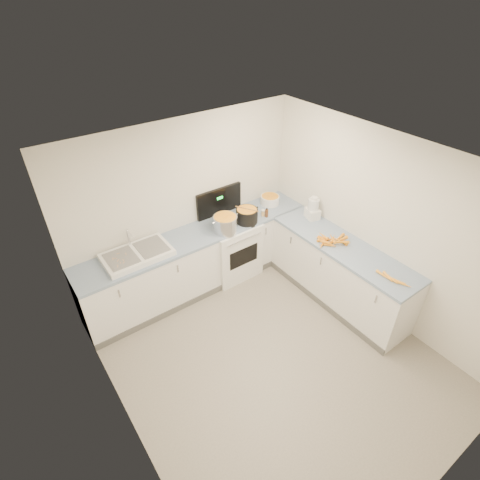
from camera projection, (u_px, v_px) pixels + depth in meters
floor at (272, 358)px, 4.68m from camera, size 3.50×4.00×0.00m
ceiling at (287, 175)px, 3.23m from camera, size 3.50×4.00×0.00m
wall_back at (185, 206)px, 5.27m from camera, size 3.50×0.00×2.50m
wall_front at (464, 438)px, 2.63m from camera, size 3.50×0.00×2.50m
wall_left at (119, 366)px, 3.12m from camera, size 0.00×4.00×2.50m
wall_right at (382, 229)px, 4.79m from camera, size 0.00×4.00×2.50m
counter_back at (200, 260)px, 5.53m from camera, size 3.50×0.62×0.94m
counter_right at (339, 272)px, 5.30m from camera, size 0.62×2.20×0.94m
stove at (231, 247)px, 5.78m from camera, size 0.76×0.65×1.36m
sink at (137, 254)px, 4.80m from camera, size 0.86×0.52×0.31m
steel_pot at (225, 224)px, 5.26m from camera, size 0.38×0.38×0.25m
black_pot at (247, 216)px, 5.46m from camera, size 0.36×0.36×0.23m
wooden_spoon at (247, 209)px, 5.38m from camera, size 0.20×0.32×0.02m
mixing_bowl at (270, 200)px, 5.90m from camera, size 0.36×0.36×0.14m
extract_bottle at (267, 213)px, 5.59m from camera, size 0.05×0.05×0.12m
spice_jar at (263, 213)px, 5.62m from camera, size 0.05×0.05×0.09m
food_processor at (313, 209)px, 5.51m from camera, size 0.22×0.24×0.35m
carrot_pile at (332, 240)px, 5.06m from camera, size 0.51×0.42×0.09m
peeled_carrots at (393, 279)px, 4.44m from camera, size 0.14×0.43×0.04m
peelings at (120, 260)px, 4.65m from camera, size 0.20×0.27×0.01m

